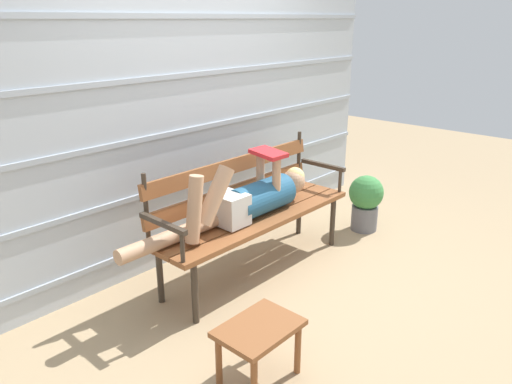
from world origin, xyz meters
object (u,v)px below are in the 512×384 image
(reclining_person, at_px, (248,199))
(potted_plant, at_px, (366,200))
(park_bench, at_px, (249,206))
(footstool, at_px, (259,336))

(reclining_person, distance_m, potted_plant, 1.39)
(reclining_person, xyz_separation_m, potted_plant, (1.33, -0.21, -0.33))
(potted_plant, bearing_deg, reclining_person, 170.85)
(reclining_person, bearing_deg, park_bench, 39.79)
(park_bench, height_order, footstool, park_bench)
(reclining_person, relative_size, potted_plant, 3.26)
(footstool, bearing_deg, park_bench, 45.30)
(reclining_person, distance_m, footstool, 1.20)
(potted_plant, bearing_deg, park_bench, 167.17)
(footstool, bearing_deg, potted_plant, 15.99)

